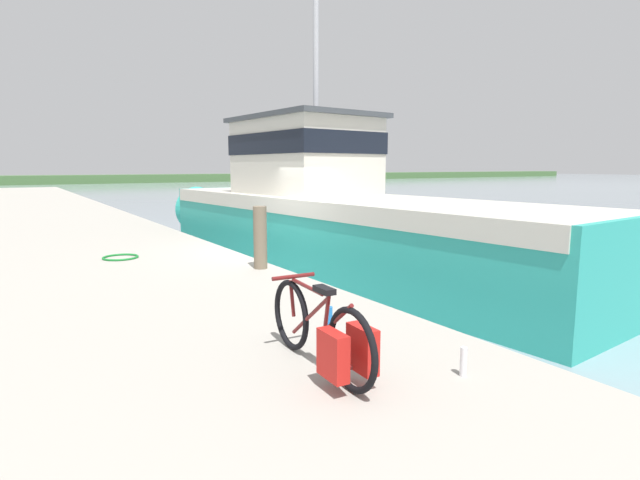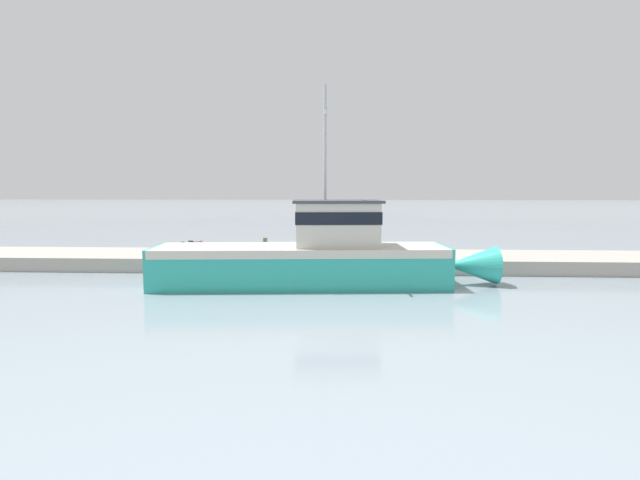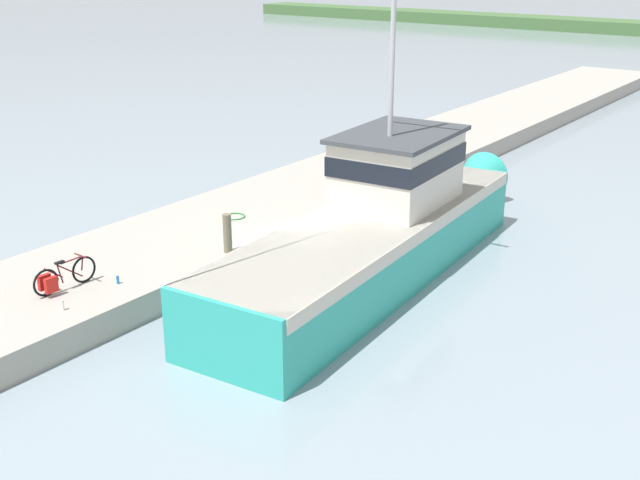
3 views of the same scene
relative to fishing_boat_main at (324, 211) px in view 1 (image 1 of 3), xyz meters
The scene contains 9 objects.
ground_plane 2.57m from the fishing_boat_main, 144.00° to the right, with size 320.00×320.00×0.00m, color #84939E.
dock_pier 5.49m from the fishing_boat_main, 166.39° to the right, with size 4.81×80.00×0.75m, color #A39E93.
far_shoreline 76.33m from the fishing_boat_main, 68.28° to the left, with size 180.00×5.00×1.26m, color #426638.
fishing_boat_main is the anchor object (origin of this frame).
bicycle_touring 8.65m from the fishing_boat_main, 122.67° to the right, with size 0.48×1.77×0.76m.
mooring_post 4.28m from the fishing_boat_main, 137.83° to the right, with size 0.24×0.24×1.10m, color #756651.
hose_coil 5.12m from the fishing_boat_main, behind, with size 0.67×0.67×0.04m, color #197A2D.
water_bottle_by_bike 7.30m from the fishing_boat_main, 122.35° to the right, with size 0.07×0.07×0.21m, color blue.
water_bottle_on_curb 8.77m from the fishing_boat_main, 115.03° to the right, with size 0.06×0.06×0.26m, color silver.
Camera 1 is at (-5.16, -9.42, 2.52)m, focal length 28.00 mm.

